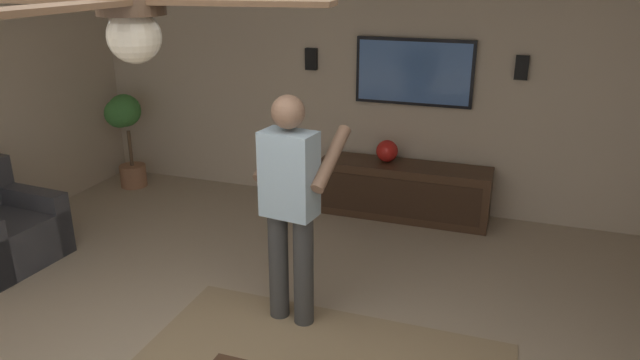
# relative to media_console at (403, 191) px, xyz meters

# --- Properties ---
(wall_back_tv) EXTENTS (0.10, 6.89, 2.60)m
(wall_back_tv) POSITION_rel_media_console_xyz_m (0.33, 0.22, 1.03)
(wall_back_tv) COLOR #C6B299
(wall_back_tv) RESTS_ON ground
(media_console) EXTENTS (0.45, 1.70, 0.55)m
(media_console) POSITION_rel_media_console_xyz_m (0.00, 0.00, 0.00)
(media_console) COLOR #422B1C
(media_console) RESTS_ON ground
(tv) EXTENTS (0.05, 1.15, 0.65)m
(tv) POSITION_rel_media_console_xyz_m (0.24, 0.00, 1.15)
(tv) COLOR black
(person_standing) EXTENTS (0.58, 0.59, 1.64)m
(person_standing) POSITION_rel_media_console_xyz_m (-2.10, 0.36, 0.66)
(person_standing) COLOR #3F3F3F
(person_standing) RESTS_ON ground
(potted_plant_tall) EXTENTS (0.44, 0.38, 1.08)m
(potted_plant_tall) POSITION_rel_media_console_xyz_m (-0.20, 3.12, 0.47)
(potted_plant_tall) COLOR #9E6B4C
(potted_plant_tall) RESTS_ON ground
(vase_round) EXTENTS (0.22, 0.22, 0.22)m
(vase_round) POSITION_rel_media_console_xyz_m (0.05, 0.19, 0.39)
(vase_round) COLOR red
(vase_round) RESTS_ON media_console
(wall_speaker_left) EXTENTS (0.06, 0.12, 0.22)m
(wall_speaker_left) POSITION_rel_media_console_xyz_m (0.25, -0.99, 1.25)
(wall_speaker_left) COLOR black
(wall_speaker_right) EXTENTS (0.06, 0.12, 0.22)m
(wall_speaker_right) POSITION_rel_media_console_xyz_m (0.25, 1.07, 1.23)
(wall_speaker_right) COLOR black
(ceiling_fan) EXTENTS (1.20, 1.21, 0.46)m
(ceiling_fan) POSITION_rel_media_console_xyz_m (-4.00, 0.06, 2.00)
(ceiling_fan) COLOR #4C3828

